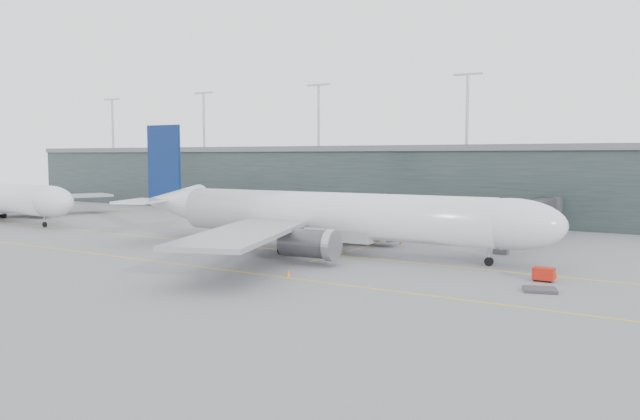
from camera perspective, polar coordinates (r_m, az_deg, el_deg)
The scene contains 17 objects.
ground at distance 88.34m, azimuth -0.12°, elevation -3.52°, with size 320.00×320.00×0.00m, color slate.
taxiline_a at distance 85.01m, azimuth -1.55°, elevation -3.85°, with size 160.00×0.25×0.02m, color gold.
taxiline_b at distance 72.38m, azimuth -8.57°, elevation -5.46°, with size 160.00×0.25×0.02m, color gold.
taxiline_lead_main at distance 103.59m, azimuth 8.12°, elevation -2.30°, with size 0.25×60.00×0.02m, color gold.
taxiline_lead_adj at distance 154.05m, azimuth -20.26°, elevation -0.19°, with size 0.25×60.00×0.02m, color gold.
terminal at distance 140.09m, azimuth 12.55°, elevation 2.64°, with size 240.00×36.00×29.00m.
main_aircraft at distance 84.01m, azimuth 0.60°, elevation -0.52°, with size 63.52×59.64×17.82m.
jet_bridge at distance 99.02m, azimuth 18.37°, elevation -0.26°, with size 3.65×43.94×5.93m.
gse_cart at distance 69.22m, azimuth 19.77°, elevation -5.51°, with size 2.13×1.36×1.45m.
baggage_dolly at distance 64.19m, azimuth 19.46°, elevation -6.87°, with size 3.06×2.45×0.31m, color #313136.
uld_a at distance 99.28m, azimuth 0.32°, elevation -2.06°, with size 1.98×1.64×1.69m.
uld_b at distance 98.74m, azimuth 2.93°, elevation -2.07°, with size 2.26×1.95×1.80m.
uld_c at distance 98.29m, azimuth 3.24°, elevation -2.12°, with size 2.29×2.02×1.77m.
cone_nose at distance 71.36m, azimuth 20.82°, elevation -5.63°, with size 0.41×0.41×0.65m, color #CC5B0B.
cone_wing_stbd at distance 68.12m, azimuth -2.92°, elevation -5.74°, with size 0.50×0.50×0.79m, color orange.
cone_wing_port at distance 93.54m, azimuth 7.39°, elevation -2.86°, with size 0.45×0.45×0.72m, color orange.
cone_tail at distance 86.65m, azimuth -8.91°, elevation -3.49°, with size 0.48×0.48×0.77m, color orange.
Camera 1 is at (46.25, -74.13, 13.05)m, focal length 35.00 mm.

